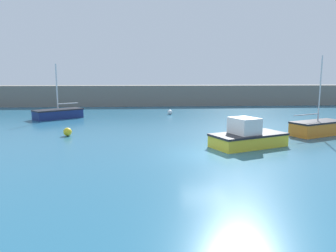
# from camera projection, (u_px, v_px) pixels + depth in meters

# --- Properties ---
(ground_plane) EXTENTS (120.00, 120.00, 0.20)m
(ground_plane) POSITION_uv_depth(u_px,v_px,m) (204.00, 155.00, 17.80)
(ground_plane) COLOR #235B7A
(harbor_breakwater) EXTENTS (61.72, 3.04, 2.80)m
(harbor_breakwater) POSITION_uv_depth(u_px,v_px,m) (168.00, 95.00, 45.87)
(harbor_breakwater) COLOR slate
(harbor_breakwater) RESTS_ON ground_plane
(motorboat_grey_hull) EXTENTS (4.95, 3.67, 1.76)m
(motorboat_grey_hull) POSITION_uv_depth(u_px,v_px,m) (247.00, 137.00, 19.44)
(motorboat_grey_hull) COLOR yellow
(motorboat_grey_hull) RESTS_ON ground_plane
(sailboat_short_mast) EXTENTS (4.73, 4.30, 5.30)m
(sailboat_short_mast) POSITION_uv_depth(u_px,v_px,m) (58.00, 114.00, 32.02)
(sailboat_short_mast) COLOR navy
(sailboat_short_mast) RESTS_ON ground_plane
(sailboat_tall_mast) EXTENTS (4.48, 3.15, 5.57)m
(sailboat_tall_mast) POSITION_uv_depth(u_px,v_px,m) (317.00, 128.00, 23.24)
(sailboat_tall_mast) COLOR orange
(sailboat_tall_mast) RESTS_ON ground_plane
(mooring_buoy_yellow) EXTENTS (0.58, 0.58, 0.58)m
(mooring_buoy_yellow) POSITION_uv_depth(u_px,v_px,m) (68.00, 132.00, 22.93)
(mooring_buoy_yellow) COLOR yellow
(mooring_buoy_yellow) RESTS_ON ground_plane
(mooring_buoy_white) EXTENTS (0.51, 0.51, 0.51)m
(mooring_buoy_white) POSITION_uv_depth(u_px,v_px,m) (170.00, 112.00, 35.35)
(mooring_buoy_white) COLOR white
(mooring_buoy_white) RESTS_ON ground_plane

